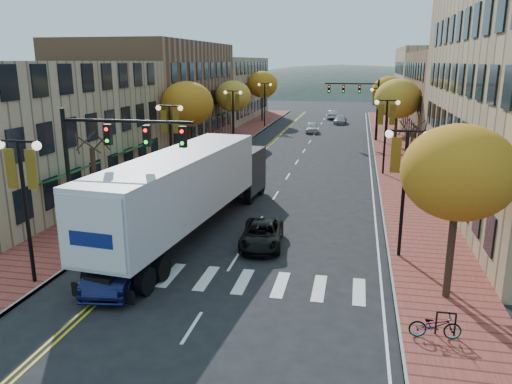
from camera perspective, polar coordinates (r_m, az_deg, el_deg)
The scene contains 32 objects.
ground at distance 19.80m, azimuth -5.44°, elevation -12.33°, with size 200.00×200.00×0.00m, color black.
sidewalk_left at distance 52.13m, azimuth -4.59°, elevation 4.85°, with size 4.00×85.00×0.15m, color brown.
sidewalk_right at distance 50.26m, azimuth 15.59°, elevation 3.98°, with size 4.00×85.00×0.15m, color brown.
building_left_near at distance 37.51m, azimuth -25.24°, elevation 6.47°, with size 12.00×22.00×9.00m, color #9E8966.
building_left_mid at distance 57.45m, azimuth -11.56°, elevation 10.97°, with size 12.00×24.00×11.00m, color brown.
building_left_far at distance 81.07m, azimuth -4.56°, elevation 11.70°, with size 12.00×26.00×9.50m, color #9E8966.
building_right_mid at distance 60.42m, azimuth 24.48°, elevation 9.66°, with size 15.00×24.00×10.00m, color brown.
building_right_far at distance 81.97m, azimuth 21.21°, elevation 11.33°, with size 15.00×20.00×11.00m, color #9E8966.
tree_left_a at distance 29.43m, azimuth -17.92°, elevation 0.78°, with size 0.28×0.28×4.20m.
tree_left_b at distance 43.41m, azimuth -7.87°, elevation 9.92°, with size 4.48×4.48×7.21m.
tree_left_c at distance 58.73m, azimuth -2.64°, elevation 10.89°, with size 4.16×4.16×6.69m.
tree_left_d at distance 76.26m, azimuth 0.72°, elevation 12.20°, with size 4.61×4.61×7.42m.
tree_right_a at distance 19.59m, azimuth 22.16°, elevation 2.05°, with size 4.16×4.16×6.69m.
tree_right_b at distance 35.67m, azimuth 17.28°, elevation 3.18°, with size 0.28×0.28×4.20m.
tree_right_c at distance 51.09m, azimuth 15.90°, elevation 10.21°, with size 4.48×4.48×7.21m.
tree_right_d at distance 67.03m, azimuth 14.95°, elevation 11.09°, with size 4.35×4.35×7.00m.
lamp_left_a at distance 21.66m, azimuth -25.09°, elevation 0.81°, with size 1.96×0.36×6.05m.
lamp_left_b at distance 35.55m, azimuth -9.77°, elevation 6.94°, with size 1.96×0.36×6.05m.
lamp_left_c at distance 52.63m, azimuth -2.64°, elevation 9.61°, with size 1.96×0.36×6.05m.
lamp_left_d at distance 70.17m, azimuth 1.00°, elevation 10.90°, with size 1.96×0.36×6.05m.
lamp_right_a at distance 23.41m, azimuth 16.68°, elevation 2.54°, with size 1.96×0.36×6.05m.
lamp_right_b at distance 41.16m, azimuth 14.64°, elevation 7.72°, with size 1.96×0.36×6.05m.
lamp_right_c at distance 59.06m, azimuth 13.82°, elevation 9.77°, with size 1.96×0.36×6.05m.
traffic_mast_near at distance 22.93m, azimuth -16.77°, elevation 3.90°, with size 6.10×0.35×7.00m.
traffic_mast_far at distance 58.97m, azimuth 11.87°, elevation 10.48°, with size 6.10×0.34×7.00m.
semi_truck at distance 26.53m, azimuth -7.35°, elevation 0.80°, with size 4.59×18.35×4.54m.
navy_sedan at distance 21.56m, azimuth -15.17°, elevation -8.07°, with size 1.73×4.97×1.64m, color black.
black_suv at distance 24.98m, azimuth 0.67°, elevation -4.89°, with size 1.98×4.30×1.20m, color black.
car_far_white at distance 65.43m, azimuth 6.39°, elevation 7.35°, with size 1.58×3.91×1.33m, color silver.
car_far_silver at distance 75.38m, azimuth 9.61°, elevation 8.15°, with size 1.70×4.18×1.21m, color #95969C.
car_far_oncoming at distance 81.53m, azimuth 8.68°, elevation 8.73°, with size 1.46×4.18×1.38m, color #ACABB3.
bicycle at distance 17.92m, azimuth 19.79°, elevation -14.16°, with size 0.58×1.68×0.88m, color gray.
Camera 1 is at (5.30, -16.83, 8.99)m, focal length 35.00 mm.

